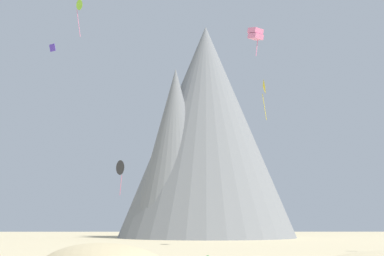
# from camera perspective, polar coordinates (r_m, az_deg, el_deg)

# --- Properties ---
(rock_massif) EXTENTS (46.82, 46.72, 56.19)m
(rock_massif) POSITION_cam_1_polar(r_m,az_deg,el_deg) (132.52, 0.92, -1.08)
(rock_massif) COLOR slate
(rock_massif) RESTS_ON ground_plane
(kite_black_low) EXTENTS (1.45, 2.19, 5.17)m
(kite_black_low) POSITION_cam_1_polar(r_m,az_deg,el_deg) (77.18, -8.06, -4.38)
(kite_black_low) COLOR black
(kite_pink_mid) EXTENTS (1.85, 1.87, 3.41)m
(kite_pink_mid) POSITION_cam_1_polar(r_m,az_deg,el_deg) (59.32, 7.06, 10.30)
(kite_pink_mid) COLOR pink
(kite_lime_high) EXTENTS (1.33, 1.29, 5.07)m
(kite_lime_high) POSITION_cam_1_polar(r_m,az_deg,el_deg) (71.50, -12.31, 13.09)
(kite_lime_high) COLOR #8CD133
(kite_yellow_mid) EXTENTS (0.82, 2.41, 6.85)m
(kite_yellow_mid) POSITION_cam_1_polar(r_m,az_deg,el_deg) (85.63, 7.94, 4.53)
(kite_yellow_mid) COLOR yellow
(kite_indigo_high) EXTENTS (1.05, 0.53, 1.18)m
(kite_indigo_high) POSITION_cam_1_polar(r_m,az_deg,el_deg) (80.53, -15.21, 8.59)
(kite_indigo_high) COLOR #5138B2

